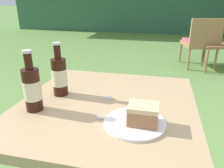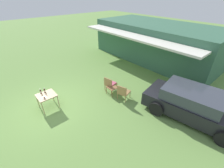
{
  "view_description": "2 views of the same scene",
  "coord_description": "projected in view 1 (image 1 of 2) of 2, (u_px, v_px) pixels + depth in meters",
  "views": [
    {
      "loc": [
        0.22,
        -0.84,
        1.14
      ],
      "look_at": [
        0.0,
        0.1,
        0.76
      ],
      "focal_mm": 35.0,
      "sensor_mm": 36.0,
      "label": 1
    },
    {
      "loc": [
        6.16,
        -1.36,
        4.76
      ],
      "look_at": [
        1.49,
        2.7,
        0.9
      ],
      "focal_mm": 24.0,
      "sensor_mm": 36.0,
      "label": 2
    }
  ],
  "objects": [
    {
      "name": "fork",
      "position": [
        120.0,
        120.0,
        0.82
      ],
      "size": [
        0.19,
        0.02,
        0.01
      ],
      "color": "silver",
      "rests_on": "patio_table"
    },
    {
      "name": "loose_bottle_cap",
      "position": [
        108.0,
        98.0,
        0.99
      ],
      "size": [
        0.03,
        0.03,
        0.01
      ],
      "color": "silver",
      "rests_on": "patio_table"
    },
    {
      "name": "cola_bottle_far",
      "position": [
        32.0,
        88.0,
        0.87
      ],
      "size": [
        0.07,
        0.07,
        0.25
      ],
      "color": "black",
      "rests_on": "patio_table"
    },
    {
      "name": "wicker_chair_cushioned",
      "position": [
        201.0,
        41.0,
        3.71
      ],
      "size": [
        0.61,
        0.65,
        0.85
      ],
      "rotation": [
        0.0,
        0.0,
        3.35
      ],
      "color": "#9E7547",
      "rests_on": "ground_plane"
    },
    {
      "name": "patio_table",
      "position": [
        107.0,
        117.0,
        0.99
      ],
      "size": [
        0.76,
        0.8,
        0.71
      ],
      "color": "tan",
      "rests_on": "ground_plane"
    },
    {
      "name": "cake_on_plate",
      "position": [
        139.0,
        118.0,
        0.78
      ],
      "size": [
        0.23,
        0.23,
        0.08
      ],
      "color": "white",
      "rests_on": "patio_table"
    },
    {
      "name": "cola_bottle_near",
      "position": [
        59.0,
        76.0,
        1.01
      ],
      "size": [
        0.07,
        0.07,
        0.25
      ],
      "color": "black",
      "rests_on": "patio_table"
    },
    {
      "name": "garden_side_table",
      "position": [
        222.0,
        48.0,
        3.55
      ],
      "size": [
        0.51,
        0.46,
        0.44
      ],
      "color": "brown",
      "rests_on": "ground_plane"
    }
  ]
}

